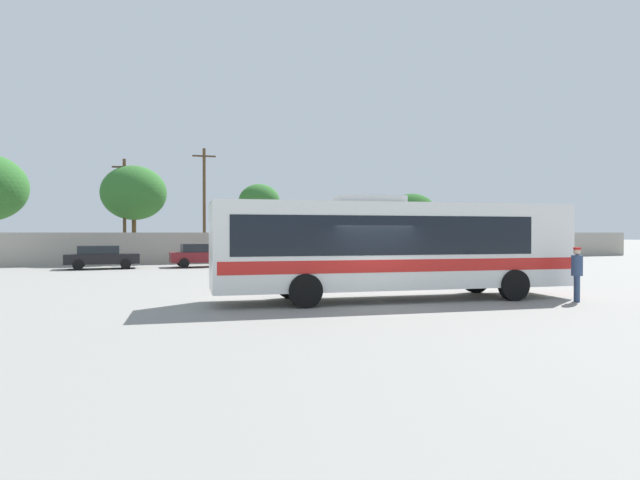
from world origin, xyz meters
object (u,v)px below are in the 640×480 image
object	(u,v)px
coach_bus_white_red	(390,245)
utility_pole_near	(204,203)
utility_pole_far	(124,209)
roadside_tree_midleft	(134,193)
attendant_by_bus_door	(577,271)
roadside_tree_midright	(259,202)
parked_car_leftmost_black	(101,256)
parked_car_third_silver	(300,254)
parked_car_second_maroon	(202,255)
parked_car_rightmost_red	(372,252)
roadside_tree_right	(412,216)

from	to	relation	value
coach_bus_white_red	utility_pole_near	world-z (taller)	utility_pole_near
utility_pole_far	roadside_tree_midleft	xyz separation A→B (m)	(0.67, 0.40, 1.21)
attendant_by_bus_door	utility_pole_near	distance (m)	30.31
coach_bus_white_red	roadside_tree_midright	distance (m)	28.89
attendant_by_bus_door	roadside_tree_midright	size ratio (longest dim) A/B	0.28
parked_car_leftmost_black	attendant_by_bus_door	bearing A→B (deg)	-55.98
parked_car_third_silver	parked_car_second_maroon	bearing A→B (deg)	-179.02
attendant_by_bus_door	parked_car_third_silver	xyz separation A→B (m)	(-2.25, 22.67, -0.24)
parked_car_third_silver	roadside_tree_midright	bearing A→B (deg)	96.30
parked_car_second_maroon	utility_pole_near	size ratio (longest dim) A/B	0.47
parked_car_second_maroon	roadside_tree_midright	bearing A→B (deg)	55.32
attendant_by_bus_door	parked_car_rightmost_red	world-z (taller)	attendant_by_bus_door
roadside_tree_midleft	roadside_tree_midright	size ratio (longest dim) A/B	1.14
parked_car_rightmost_red	roadside_tree_midright	world-z (taller)	roadside_tree_midright
coach_bus_white_red	parked_car_leftmost_black	distance (m)	22.52
parked_car_rightmost_red	roadside_tree_midleft	xyz separation A→B (m)	(-16.91, 6.47, 4.49)
utility_pole_near	roadside_tree_right	size ratio (longest dim) A/B	1.53
attendant_by_bus_door	parked_car_second_maroon	size ratio (longest dim) A/B	0.43
parked_car_rightmost_red	utility_pole_near	world-z (taller)	utility_pole_near
attendant_by_bus_door	roadside_tree_midleft	bearing A→B (deg)	114.34
parked_car_second_maroon	coach_bus_white_red	bearing A→B (deg)	-79.60
parked_car_second_maroon	roadside_tree_midright	xyz separation A→B (m)	(5.99, 8.66, 4.10)
roadside_tree_midleft	parked_car_leftmost_black	bearing A→B (deg)	-106.89
parked_car_second_maroon	parked_car_rightmost_red	world-z (taller)	parked_car_second_maroon
coach_bus_white_red	roadside_tree_right	xyz separation A→B (m)	(15.93, 26.54, 1.95)
roadside_tree_midright	utility_pole_near	bearing A→B (deg)	-155.65
roadside_tree_right	parked_car_leftmost_black	bearing A→B (deg)	-166.22
utility_pole_far	roadside_tree_midleft	bearing A→B (deg)	30.69
roadside_tree_midleft	roadside_tree_midright	world-z (taller)	roadside_tree_midleft
parked_car_second_maroon	parked_car_rightmost_red	bearing A→B (deg)	2.13
parked_car_second_maroon	roadside_tree_right	world-z (taller)	roadside_tree_right
parked_car_second_maroon	utility_pole_far	distance (m)	8.77
parked_car_leftmost_black	utility_pole_near	size ratio (longest dim) A/B	0.50
roadside_tree_midright	coach_bus_white_red	bearing A→B (deg)	-94.64
roadside_tree_right	utility_pole_far	bearing A→B (deg)	-179.97
attendant_by_bus_door	utility_pole_far	distance (m)	32.45
parked_car_third_silver	parked_car_rightmost_red	distance (m)	5.83
parked_car_second_maroon	parked_car_leftmost_black	bearing A→B (deg)	177.85
coach_bus_white_red	utility_pole_near	xyz separation A→B (m)	(-2.62, 26.40, 2.76)
parked_car_second_maroon	roadside_tree_midleft	xyz separation A→B (m)	(-4.16, 6.95, 4.48)
utility_pole_near	roadside_tree_midright	world-z (taller)	utility_pole_near
parked_car_second_maroon	roadside_tree_midright	distance (m)	11.30
coach_bus_white_red	parked_car_rightmost_red	size ratio (longest dim) A/B	2.97
coach_bus_white_red	parked_car_third_silver	bearing A→B (deg)	80.77
parked_car_leftmost_black	parked_car_third_silver	bearing A→B (deg)	-0.50
attendant_by_bus_door	roadside_tree_right	world-z (taller)	roadside_tree_right
roadside_tree_midleft	roadside_tree_right	size ratio (longest dim) A/B	1.27
roadside_tree_midright	attendant_by_bus_door	bearing A→B (deg)	-84.16
parked_car_second_maroon	parked_car_rightmost_red	distance (m)	12.76
parked_car_third_silver	utility_pole_near	size ratio (longest dim) A/B	0.47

